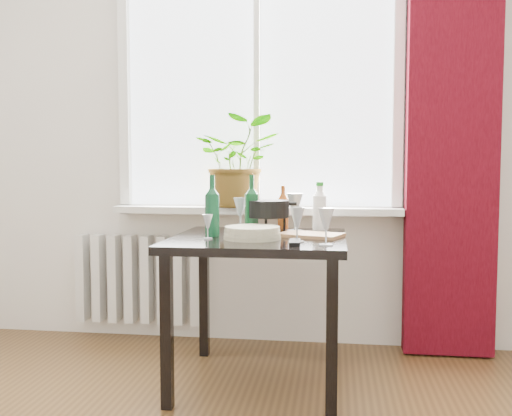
# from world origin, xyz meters

# --- Properties ---
(window) EXTENTS (1.72, 0.08, 1.62)m
(window) POSITION_xyz_m (0.00, 2.22, 1.60)
(window) COLOR white
(window) RESTS_ON ground
(windowsill) EXTENTS (1.72, 0.20, 0.04)m
(windowsill) POSITION_xyz_m (0.00, 2.15, 0.82)
(windowsill) COLOR silver
(windowsill) RESTS_ON ground
(curtain) EXTENTS (0.50, 0.12, 2.56)m
(curtain) POSITION_xyz_m (1.12, 2.12, 1.30)
(curtain) COLOR #3A050D
(curtain) RESTS_ON ground
(radiator) EXTENTS (0.80, 0.10, 0.55)m
(radiator) POSITION_xyz_m (-0.75, 2.18, 0.38)
(radiator) COLOR silver
(radiator) RESTS_ON ground
(table) EXTENTS (0.85, 0.85, 0.74)m
(table) POSITION_xyz_m (0.10, 1.55, 0.65)
(table) COLOR black
(table) RESTS_ON ground
(potted_plant) EXTENTS (0.53, 0.47, 0.54)m
(potted_plant) POSITION_xyz_m (-0.10, 2.13, 1.12)
(potted_plant) COLOR #2D7820
(potted_plant) RESTS_ON windowsill
(wine_bottle_left) EXTENTS (0.08, 0.08, 0.31)m
(wine_bottle_left) POSITION_xyz_m (-0.13, 1.54, 0.89)
(wine_bottle_left) COLOR #0C4022
(wine_bottle_left) RESTS_ON table
(wine_bottle_right) EXTENTS (0.08, 0.08, 0.31)m
(wine_bottle_right) POSITION_xyz_m (0.04, 1.68, 0.89)
(wine_bottle_right) COLOR #0B3D1B
(wine_bottle_right) RESTS_ON table
(bottle_amber) EXTENTS (0.06, 0.06, 0.24)m
(bottle_amber) POSITION_xyz_m (0.19, 1.92, 0.86)
(bottle_amber) COLOR #80360E
(bottle_amber) RESTS_ON table
(cleaning_bottle) EXTENTS (0.08, 0.08, 0.26)m
(cleaning_bottle) POSITION_xyz_m (0.39, 1.89, 0.87)
(cleaning_bottle) COLOR white
(cleaning_bottle) RESTS_ON table
(wineglass_front_right) EXTENTS (0.08, 0.08, 0.16)m
(wineglass_front_right) POSITION_xyz_m (0.30, 1.37, 0.82)
(wineglass_front_right) COLOR silver
(wineglass_front_right) RESTS_ON table
(wineglass_far_right) EXTENTS (0.09, 0.09, 0.17)m
(wineglass_far_right) POSITION_xyz_m (0.43, 1.28, 0.82)
(wineglass_far_right) COLOR silver
(wineglass_far_right) RESTS_ON table
(wineglass_back_center) EXTENTS (0.10, 0.10, 0.21)m
(wineglass_back_center) POSITION_xyz_m (0.26, 1.82, 0.85)
(wineglass_back_center) COLOR silver
(wineglass_back_center) RESTS_ON table
(wineglass_back_left) EXTENTS (0.08, 0.08, 0.18)m
(wineglass_back_left) POSITION_xyz_m (-0.04, 1.84, 0.83)
(wineglass_back_left) COLOR silver
(wineglass_back_left) RESTS_ON table
(wineglass_front_left) EXTENTS (0.06, 0.06, 0.12)m
(wineglass_front_left) POSITION_xyz_m (-0.13, 1.42, 0.80)
(wineglass_front_left) COLOR silver
(wineglass_front_left) RESTS_ON table
(plate_stack) EXTENTS (0.29, 0.29, 0.06)m
(plate_stack) POSITION_xyz_m (0.08, 1.45, 0.77)
(plate_stack) COLOR beige
(plate_stack) RESTS_ON table
(fondue_pot) EXTENTS (0.26, 0.23, 0.17)m
(fondue_pot) POSITION_xyz_m (0.13, 1.71, 0.83)
(fondue_pot) COLOR black
(fondue_pot) RESTS_ON table
(tv_remote) EXTENTS (0.06, 0.17, 0.02)m
(tv_remote) POSITION_xyz_m (0.30, 1.30, 0.75)
(tv_remote) COLOR black
(tv_remote) RESTS_ON table
(cutting_board) EXTENTS (0.35, 0.28, 0.02)m
(cutting_board) POSITION_xyz_m (0.35, 1.59, 0.75)
(cutting_board) COLOR #A77A4B
(cutting_board) RESTS_ON table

